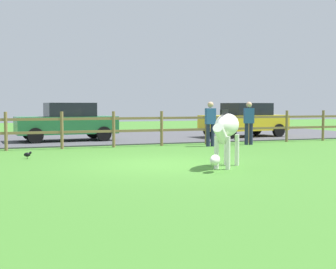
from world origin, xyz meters
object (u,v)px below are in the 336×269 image
object	(u,v)px
visitor_left_of_tree	(249,121)
visitor_right_of_tree	(210,122)
parked_car_green	(67,121)
parked_car_yellow	(245,120)
crow_on_grass	(28,154)
zebra	(226,130)

from	to	relation	value
visitor_left_of_tree	visitor_right_of_tree	bearing A→B (deg)	-174.82
parked_car_green	visitor_left_of_tree	bearing A→B (deg)	-30.39
parked_car_yellow	visitor_right_of_tree	distance (m)	4.95
crow_on_grass	visitor_left_of_tree	world-z (taller)	visitor_left_of_tree
parked_car_green	visitor_right_of_tree	xyz separation A→B (m)	(4.66, -3.88, 0.06)
crow_on_grass	visitor_left_of_tree	bearing A→B (deg)	13.25
parked_car_yellow	visitor_left_of_tree	bearing A→B (deg)	-116.99
crow_on_grass	visitor_left_of_tree	distance (m)	8.48
zebra	parked_car_green	distance (m)	9.56
parked_car_yellow	visitor_left_of_tree	distance (m)	3.83
crow_on_grass	parked_car_yellow	xyz separation A→B (m)	(9.95, 5.35, 0.72)
parked_car_yellow	parked_car_green	distance (m)	8.10
visitor_right_of_tree	zebra	bearing A→B (deg)	-111.44
zebra	parked_car_green	xyz separation A→B (m)	(-2.57, 9.21, -0.08)
visitor_left_of_tree	parked_car_yellow	bearing A→B (deg)	63.01
parked_car_green	zebra	bearing A→B (deg)	-74.39
visitor_right_of_tree	parked_car_yellow	bearing A→B (deg)	46.10
parked_car_green	visitor_left_of_tree	size ratio (longest dim) A/B	2.50
parked_car_yellow	visitor_left_of_tree	xyz separation A→B (m)	(-1.74, -3.41, 0.06)
visitor_right_of_tree	crow_on_grass	bearing A→B (deg)	-164.73
zebra	visitor_right_of_tree	bearing A→B (deg)	68.56
visitor_right_of_tree	parked_car_green	bearing A→B (deg)	140.24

